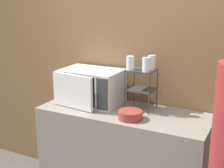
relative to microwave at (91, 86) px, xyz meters
name	(u,v)px	position (x,y,z in m)	size (l,w,h in m)	color
wall_back	(139,62)	(0.37, 0.26, 0.21)	(8.00, 0.06, 2.60)	brown
counter	(123,159)	(0.37, -0.07, -0.62)	(1.48, 0.58, 0.93)	gray
microwave	(91,86)	(0.00, 0.00, 0.00)	(0.55, 0.45, 0.31)	silver
dish_rack	(141,81)	(0.48, 0.04, 0.10)	(0.23, 0.21, 0.36)	#333333
glass_front_left	(130,63)	(0.40, -0.01, 0.26)	(0.07, 0.07, 0.12)	silver
glass_back_right	(152,62)	(0.55, 0.10, 0.26)	(0.07, 0.07, 0.12)	silver
glass_front_right	(146,65)	(0.55, -0.02, 0.26)	(0.07, 0.07, 0.12)	silver
bowl	(130,115)	(0.50, -0.21, -0.12)	(0.20, 0.20, 0.07)	maroon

